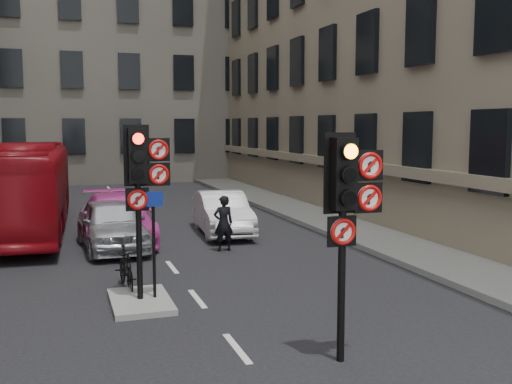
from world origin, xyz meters
TOP-DOWN VIEW (x-y plane):
  - pavement_right at (7.20, 12.00)m, footprint 3.00×50.00m
  - centre_island at (-1.20, 5.00)m, footprint 1.20×2.00m
  - building_far at (0.00, 38.00)m, footprint 30.00×14.00m
  - signal_near at (1.49, 0.99)m, footprint 0.91×0.40m
  - signal_far at (-1.11, 4.99)m, footprint 0.91×0.40m
  - car_silver at (-1.28, 10.90)m, footprint 2.06×4.51m
  - car_white at (2.52, 12.34)m, footprint 1.85×4.44m
  - car_pink at (-1.04, 11.99)m, footprint 2.16×5.18m
  - bus_red at (-3.88, 14.75)m, footprint 3.05×11.21m
  - motorcycle at (-1.35, 6.28)m, footprint 0.56×1.64m
  - motorcyclist at (1.82, 9.58)m, footprint 0.63×0.43m
  - info_sign at (-0.90, 4.99)m, footprint 0.38×0.12m

SIDE VIEW (x-z plane):
  - centre_island at x=-1.20m, z-range 0.00..0.12m
  - pavement_right at x=7.20m, z-range 0.00..0.16m
  - motorcycle at x=-1.35m, z-range 0.00..0.97m
  - car_white at x=2.52m, z-range 0.00..1.43m
  - car_pink at x=-1.04m, z-range 0.00..1.50m
  - car_silver at x=-1.28m, z-range 0.00..1.50m
  - motorcyclist at x=1.82m, z-range 0.00..1.65m
  - bus_red at x=-3.88m, z-range 0.00..3.09m
  - info_sign at x=-0.90m, z-range 0.44..2.66m
  - signal_near at x=1.49m, z-range 0.79..4.37m
  - signal_far at x=-1.11m, z-range 0.91..4.49m
  - building_far at x=0.00m, z-range 0.00..20.00m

